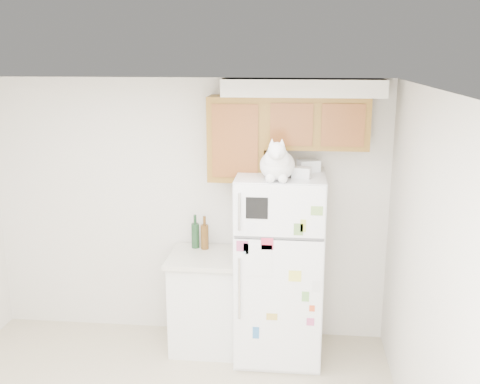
# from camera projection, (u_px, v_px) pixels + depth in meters

# --- Properties ---
(room_shell) EXTENTS (3.84, 4.04, 2.52)m
(room_shell) POSITION_uv_depth(u_px,v_px,m) (152.00, 221.00, 3.59)
(room_shell) COLOR beige
(room_shell) RESTS_ON ground_plane
(refrigerator) EXTENTS (0.76, 0.78, 1.70)m
(refrigerator) POSITION_uv_depth(u_px,v_px,m) (279.00, 267.00, 5.03)
(refrigerator) COLOR white
(refrigerator) RESTS_ON ground_plane
(base_counter) EXTENTS (0.64, 0.64, 0.92)m
(base_counter) POSITION_uv_depth(u_px,v_px,m) (205.00, 300.00, 5.26)
(base_counter) COLOR white
(base_counter) RESTS_ON ground_plane
(cat) EXTENTS (0.36, 0.52, 0.37)m
(cat) POSITION_uv_depth(u_px,v_px,m) (278.00, 163.00, 4.59)
(cat) COLOR white
(cat) RESTS_ON refrigerator
(storage_box_back) EXTENTS (0.21, 0.18, 0.10)m
(storage_box_back) POSITION_uv_depth(u_px,v_px,m) (309.00, 166.00, 4.94)
(storage_box_back) COLOR white
(storage_box_back) RESTS_ON refrigerator
(storage_box_front) EXTENTS (0.17, 0.14, 0.09)m
(storage_box_front) POSITION_uv_depth(u_px,v_px,m) (302.00, 172.00, 4.69)
(storage_box_front) COLOR white
(storage_box_front) RESTS_ON refrigerator
(bottle_green) EXTENTS (0.08, 0.08, 0.32)m
(bottle_green) POSITION_uv_depth(u_px,v_px,m) (195.00, 231.00, 5.29)
(bottle_green) COLOR #19381E
(bottle_green) RESTS_ON base_counter
(bottle_amber) EXTENTS (0.07, 0.07, 0.32)m
(bottle_amber) POSITION_uv_depth(u_px,v_px,m) (205.00, 233.00, 5.26)
(bottle_amber) COLOR #593814
(bottle_amber) RESTS_ON base_counter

